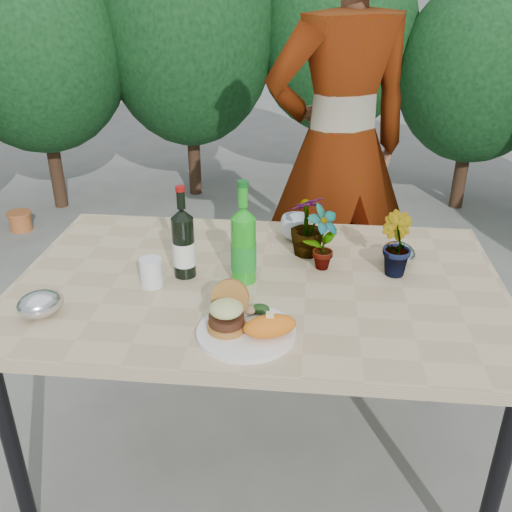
# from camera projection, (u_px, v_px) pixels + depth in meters

# --- Properties ---
(ground) EXTENTS (80.00, 80.00, 0.00)m
(ground) POSITION_uv_depth(u_px,v_px,m) (258.00, 449.00, 2.22)
(ground) COLOR slate
(ground) RESTS_ON ground
(patio_table) EXTENTS (1.60, 1.00, 0.75)m
(patio_table) POSITION_uv_depth(u_px,v_px,m) (258.00, 295.00, 1.91)
(patio_table) COLOR tan
(patio_table) RESTS_ON ground
(shrub_hedge) EXTENTS (6.92, 4.98, 2.19)m
(shrub_hedge) POSITION_uv_depth(u_px,v_px,m) (323.00, 78.00, 3.14)
(shrub_hedge) COLOR #382316
(shrub_hedge) RESTS_ON ground
(dinner_plate) EXTENTS (0.28, 0.28, 0.01)m
(dinner_plate) POSITION_uv_depth(u_px,v_px,m) (246.00, 332.00, 1.60)
(dinner_plate) COLOR white
(dinner_plate) RESTS_ON patio_table
(burger_stack) EXTENTS (0.11, 0.16, 0.11)m
(burger_stack) POSITION_uv_depth(u_px,v_px,m) (227.00, 312.00, 1.60)
(burger_stack) COLOR #B7722D
(burger_stack) RESTS_ON dinner_plate
(sweet_potato) EXTENTS (0.17, 0.12, 0.06)m
(sweet_potato) POSITION_uv_depth(u_px,v_px,m) (270.00, 326.00, 1.56)
(sweet_potato) COLOR orange
(sweet_potato) RESTS_ON dinner_plate
(grilled_veg) EXTENTS (0.08, 0.05, 0.03)m
(grilled_veg) POSITION_uv_depth(u_px,v_px,m) (256.00, 309.00, 1.67)
(grilled_veg) COLOR olive
(grilled_veg) RESTS_ON dinner_plate
(wine_bottle) EXTENTS (0.08, 0.08, 0.31)m
(wine_bottle) POSITION_uv_depth(u_px,v_px,m) (184.00, 244.00, 1.86)
(wine_bottle) COLOR black
(wine_bottle) RESTS_ON patio_table
(sparkling_water) EXTENTS (0.08, 0.08, 0.34)m
(sparkling_water) POSITION_uv_depth(u_px,v_px,m) (244.00, 246.00, 1.83)
(sparkling_water) COLOR #1C9B1C
(sparkling_water) RESTS_ON patio_table
(plastic_cup) EXTENTS (0.07, 0.07, 0.09)m
(plastic_cup) POSITION_uv_depth(u_px,v_px,m) (151.00, 272.00, 1.83)
(plastic_cup) COLOR silver
(plastic_cup) RESTS_ON patio_table
(seedling_left) EXTENTS (0.14, 0.14, 0.23)m
(seedling_left) POSITION_uv_depth(u_px,v_px,m) (323.00, 238.00, 1.91)
(seedling_left) COLOR #22581E
(seedling_left) RESTS_ON patio_table
(seedling_mid) EXTENTS (0.14, 0.15, 0.21)m
(seedling_mid) POSITION_uv_depth(u_px,v_px,m) (395.00, 244.00, 1.88)
(seedling_mid) COLOR #2B5E20
(seedling_mid) RESTS_ON patio_table
(seedling_right) EXTENTS (0.17, 0.17, 0.22)m
(seedling_right) POSITION_uv_depth(u_px,v_px,m) (308.00, 225.00, 2.01)
(seedling_right) COLOR #275B1F
(seedling_right) RESTS_ON patio_table
(blue_bowl) EXTENTS (0.14, 0.14, 0.09)m
(blue_bowl) POSITION_uv_depth(u_px,v_px,m) (296.00, 228.00, 2.15)
(blue_bowl) COLOR silver
(blue_bowl) RESTS_ON patio_table
(foil_packet_left) EXTENTS (0.17, 0.17, 0.08)m
(foil_packet_left) POSITION_uv_depth(u_px,v_px,m) (40.00, 304.00, 1.67)
(foil_packet_left) COLOR silver
(foil_packet_left) RESTS_ON patio_table
(foil_packet_right) EXTENTS (0.16, 0.17, 0.08)m
(foil_packet_right) POSITION_uv_depth(u_px,v_px,m) (399.00, 253.00, 1.97)
(foil_packet_right) COLOR #B8BBBF
(foil_packet_right) RESTS_ON patio_table
(person) EXTENTS (0.83, 0.71, 1.92)m
(person) POSITION_uv_depth(u_px,v_px,m) (339.00, 150.00, 2.51)
(person) COLOR #9D6A4E
(person) RESTS_ON ground
(terracotta_pot) EXTENTS (0.17, 0.17, 0.14)m
(terracotta_pot) POSITION_uv_depth(u_px,v_px,m) (20.00, 221.00, 4.06)
(terracotta_pot) COLOR #BA602F
(terracotta_pot) RESTS_ON ground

